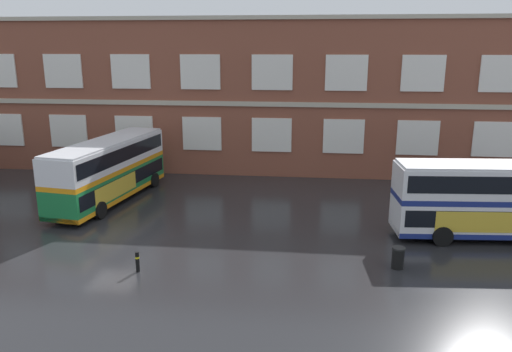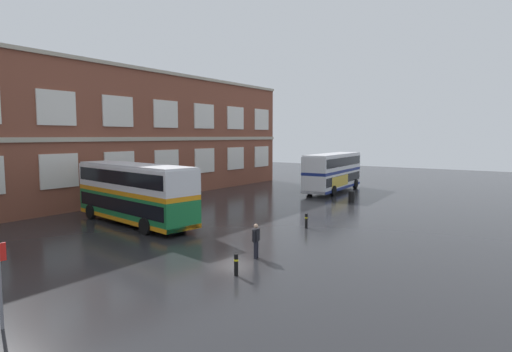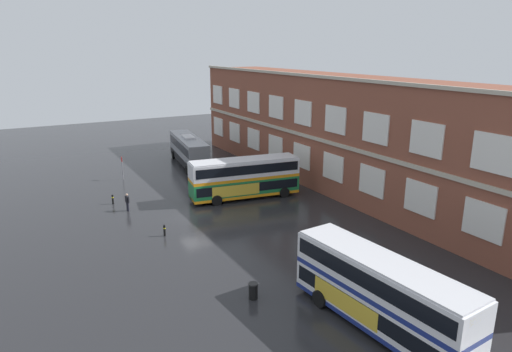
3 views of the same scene
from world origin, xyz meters
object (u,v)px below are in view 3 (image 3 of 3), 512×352
Objects in this scene: safety_bollard_east at (113,199)px; safety_bollard_west at (164,230)px; touring_coach at (189,150)px; station_litter_bin at (253,291)px; bus_stand_flag at (122,166)px; double_decker_near at (245,177)px; waiting_passenger at (127,201)px; double_decker_middle at (380,292)px.

safety_bollard_west is at bearing 11.05° from safety_bollard_east.
touring_coach reaches higher than station_litter_bin.
bus_stand_flag is 2.84× the size of safety_bollard_east.
station_litter_bin is at bearing -26.15° from double_decker_near.
station_litter_bin is at bearing 8.25° from safety_bollard_west.
bus_stand_flag reaches higher than waiting_passenger.
double_decker_near is 15.49m from touring_coach.
double_decker_near is 10.93× the size of station_litter_bin.
touring_coach reaches higher than safety_bollard_west.
double_decker_middle is 11.75× the size of safety_bollard_east.
station_litter_bin is (19.21, 2.87, -0.41)m from waiting_passenger.
double_decker_near is 11.69m from safety_bollard_west.
safety_bollard_east is at bearing -47.95° from touring_coach.
waiting_passenger is at bearing -99.61° from double_decker_near.
safety_bollard_west is at bearing -171.75° from station_litter_bin.
bus_stand_flag is at bearing -171.62° from double_decker_middle.
double_decker_middle is 26.20m from waiting_passenger.
safety_bollard_west is 1.00× the size of safety_bollard_east.
waiting_passenger is at bearing -171.10° from safety_bollard_west.
safety_bollard_west is (20.93, -10.16, -1.42)m from touring_coach.
waiting_passenger is at bearing -39.82° from touring_coach.
safety_bollard_west is at bearing -25.89° from touring_coach.
double_decker_middle is at bearing 8.38° from bus_stand_flag.
touring_coach is 11.89× the size of station_litter_bin.
double_decker_middle is at bearing -9.74° from double_decker_near.
waiting_passenger is 1.79× the size of safety_bollard_west.
touring_coach is at bearing 132.05° from safety_bollard_east.
double_decker_near is at bearing 69.43° from safety_bollard_east.
waiting_passenger reaches higher than safety_bollard_east.
waiting_passenger is at bearing -163.62° from double_decker_middle.
double_decker_middle is at bearing 16.42° from safety_bollard_east.
safety_bollard_east is at bearing -19.71° from bus_stand_flag.
waiting_passenger is (-1.92, -11.36, -1.22)m from double_decker_near.
safety_bollard_east is at bearing -170.46° from station_litter_bin.
safety_bollard_east is at bearing -163.58° from double_decker_middle.
bus_stand_flag is at bearing -178.53° from station_litter_bin.
double_decker_near is 4.17× the size of bus_stand_flag.
double_decker_middle is 38.88m from touring_coach.
double_decker_near is 23.53m from double_decker_middle.
safety_bollard_west is (-11.84, -1.72, -0.03)m from station_litter_bin.
waiting_passenger reaches higher than station_litter_bin.
bus_stand_flag is (2.83, -9.21, -0.27)m from touring_coach.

